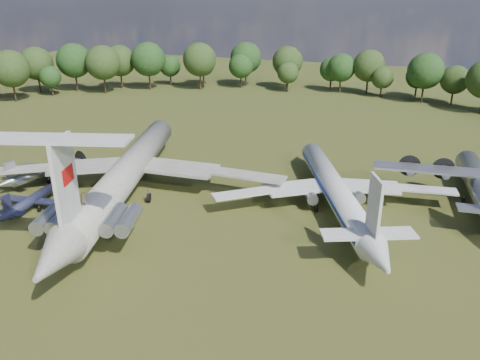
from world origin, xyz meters
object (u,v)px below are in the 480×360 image
at_px(an12_transport, 480,189).
at_px(small_prop_northwest, 44,174).
at_px(small_prop_west, 31,203).
at_px(person_on_il62, 83,199).
at_px(tu104_jet, 334,193).
at_px(il62_airliner, 128,177).

relative_size(an12_transport, small_prop_northwest, 1.98).
bearing_deg(small_prop_northwest, an12_transport, 24.99).
xyz_separation_m(small_prop_west, person_on_il62, (14.63, -6.36, 5.65)).
distance_m(an12_transport, small_prop_northwest, 65.10).
height_order(tu104_jet, an12_transport, tu104_jet).
bearing_deg(small_prop_northwest, small_prop_west, -44.77).
distance_m(small_prop_west, person_on_il62, 16.92).
relative_size(il62_airliner, small_prop_west, 4.26).
distance_m(il62_airliner, small_prop_northwest, 15.80).
bearing_deg(tu104_jet, person_on_il62, -161.67).
distance_m(il62_airliner, an12_transport, 49.95).
height_order(small_prop_west, small_prop_northwest, small_prop_northwest).
relative_size(small_prop_northwest, person_on_il62, 9.68).
bearing_deg(person_on_il62, small_prop_northwest, -70.87).
height_order(tu104_jet, small_prop_west, tu104_jet).
xyz_separation_m(il62_airliner, tu104_jet, (28.74, 6.49, -0.69)).
xyz_separation_m(an12_transport, small_prop_west, (-57.06, -24.69, -1.13)).
xyz_separation_m(tu104_jet, small_prop_northwest, (-44.44, -6.65, -1.01)).
height_order(an12_transport, person_on_il62, person_on_il62).
bearing_deg(an12_transport, tu104_jet, -160.44).
bearing_deg(person_on_il62, il62_airliner, -106.39).
bearing_deg(an12_transport, person_on_il62, -150.05).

